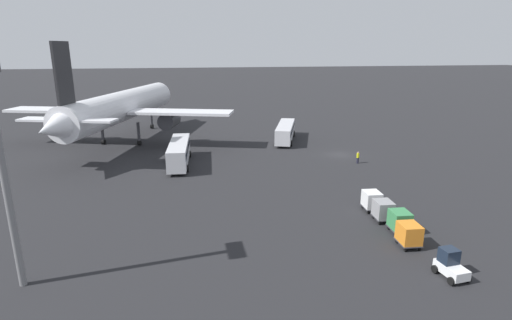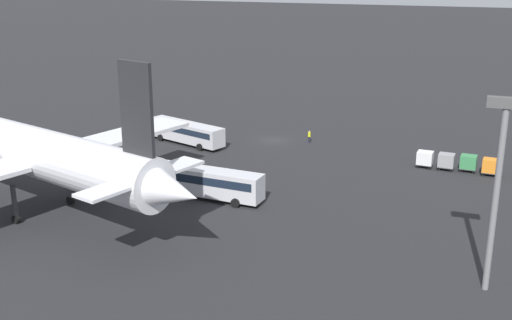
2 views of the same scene
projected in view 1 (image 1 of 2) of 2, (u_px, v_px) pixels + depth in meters
ground_plane at (340, 155)px, 63.11m from camera, size 600.00×600.00×0.00m
airplane at (122, 107)px, 69.02m from camera, size 45.16×38.77×17.13m
shuttle_bus_near at (285, 131)px, 72.12m from camera, size 12.88×6.67×3.04m
shuttle_bus_far at (179, 151)px, 57.29m from camera, size 12.52×3.57×3.30m
baggage_tug at (450, 265)px, 29.23m from camera, size 2.50×1.81×2.10m
worker_person at (358, 158)px, 58.15m from camera, size 0.38×0.38×1.74m
cargo_cart_orange at (409, 234)px, 33.55m from camera, size 2.11×1.82×2.06m
cargo_cart_green at (400, 220)px, 36.14m from camera, size 2.11×1.82×2.06m
cargo_cart_grey at (383, 210)px, 38.57m from camera, size 2.11×1.82×2.06m
cargo_cart_white at (372, 200)px, 41.06m from camera, size 2.11×1.82×2.06m
light_pole at (0, 153)px, 25.79m from camera, size 2.80×0.70×15.55m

